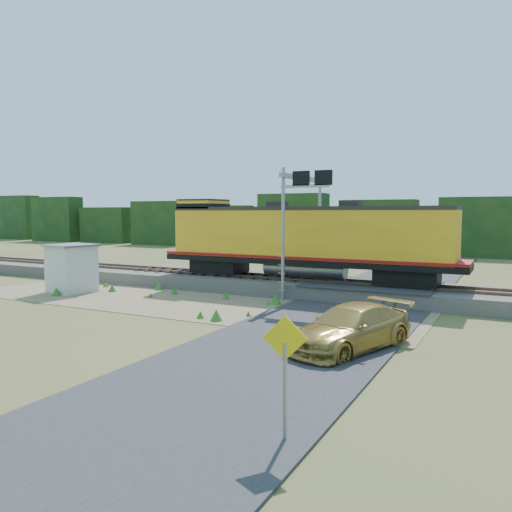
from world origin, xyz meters
The scene contains 12 objects.
ground centered at (0.00, 0.00, 0.00)m, with size 140.00×140.00×0.00m, color #475123.
ballast centered at (0.00, 6.00, 0.40)m, with size 70.00×5.00×0.80m, color slate.
rails centered at (0.00, 6.00, 0.88)m, with size 70.00×1.54×0.16m.
dirt_shoulder centered at (-2.00, 0.50, 0.01)m, with size 26.00×8.00×0.03m, color #8C7754.
road centered at (7.00, 0.74, 0.09)m, with size 7.00×66.00×0.86m.
tree_line_north centered at (0.00, 38.00, 3.07)m, with size 130.00×3.00×6.50m.
weed_clumps centered at (-3.50, 0.10, 0.00)m, with size 15.00×6.20×0.56m, color #307421, non-canonical shape.
locomotive centered at (2.74, 6.00, 3.27)m, with size 18.15×2.77×4.68m.
shed centered at (-9.55, -0.05, 1.47)m, with size 2.82×2.82×2.90m.
signal_gantry centered at (3.23, 5.33, 5.38)m, with size 2.85×6.20×7.19m.
road_sign centered at (9.88, -12.07, 1.70)m, with size 0.90×0.30×2.69m.
car centered at (9.00, -4.56, 0.78)m, with size 2.18×5.37×1.56m, color #AB893F.
Camera 1 is at (14.00, -21.22, 4.79)m, focal length 35.00 mm.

